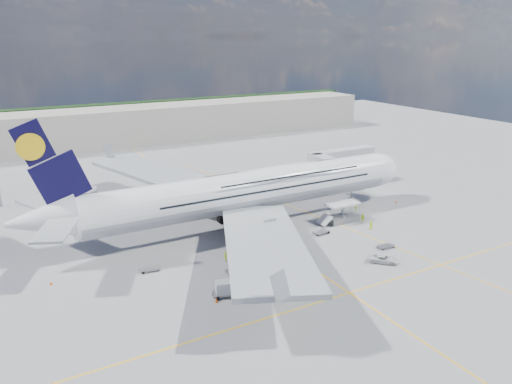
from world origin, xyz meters
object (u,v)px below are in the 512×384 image
catering_truck_inner (201,199)px  crew_tug (311,276)px  crew_nose (356,206)px  cone_wing_right_outer (216,300)px  cargo_loader (341,215)px  crew_wing (226,256)px  airliner (248,190)px  cone_wing_left_inner (188,208)px  cone_wing_right_inner (279,247)px  dolly_row_a (225,288)px  dolly_nose_near (321,232)px  cone_nose (396,202)px  baggage_tug (254,289)px  service_van (384,259)px  dolly_row_b (236,271)px  cone_tail (51,283)px  crew_loader (363,218)px  dolly_row_c (245,277)px  catering_truck_outer (83,192)px  dolly_nose_far (386,246)px  dolly_back (150,269)px  cone_wing_left_outer (147,197)px  crew_van (371,225)px  jet_bridge (338,160)px

catering_truck_inner → crew_tug: catering_truck_inner is taller
crew_nose → cone_wing_right_outer: size_ratio=3.10×
cargo_loader → crew_wing: 27.79m
airliner → cargo_loader: (16.56, -7.11, -5.62)m
cone_wing_left_inner → cone_wing_right_inner: bearing=-77.3°
dolly_row_a → dolly_nose_near: dolly_row_a is taller
cone_nose → catering_truck_inner: bearing=155.7°
baggage_tug → service_van: 22.84m
airliner → cone_wing_right_inner: bearing=-93.1°
service_van → cargo_loader: bearing=27.8°
dolly_row_b → cone_tail: 26.78m
cargo_loader → crew_loader: size_ratio=4.70×
dolly_row_a → dolly_nose_near: (25.08, 11.88, -0.82)m
airliner → dolly_row_c: bearing=-119.9°
airliner → cone_wing_right_inner: (-0.65, -12.21, -6.59)m
dolly_nose_near → crew_nose: crew_nose is taller
cargo_loader → catering_truck_outer: bearing=136.3°
dolly_nose_far → dolly_back: bearing=166.8°
baggage_tug → catering_truck_inner: 37.73m
airliner → cone_tail: airliner is taller
cone_wing_left_outer → baggage_tug: bearing=-90.5°
dolly_nose_near → dolly_nose_far: bearing=-73.9°
cargo_loader → crew_van: size_ratio=5.28×
dolly_row_b → dolly_nose_far: dolly_row_b is taller
catering_truck_outer → crew_van: 61.94m
jet_bridge → cone_nose: (4.10, -15.10, -6.59)m
dolly_row_c → dolly_back: size_ratio=1.06×
dolly_back → crew_wing: size_ratio=1.83×
baggage_tug → cone_wing_right_inner: 16.40m
dolly_nose_far → crew_loader: (4.44, 11.01, 0.58)m
cone_nose → cone_wing_left_inner: cone_wing_left_inner is taller
dolly_row_b → dolly_nose_far: 26.60m
crew_wing → crew_van: 29.47m
dolly_nose_far → cone_nose: cone_nose is taller
dolly_row_c → cone_wing_right_inner: (10.34, 6.88, -0.07)m
crew_van → dolly_nose_far: bearing=125.8°
catering_truck_outer → cone_wing_right_outer: 55.38m
cone_nose → cone_wing_right_outer: bearing=-159.5°
cone_nose → cone_wing_left_inner: (-40.24, 18.23, 0.04)m
jet_bridge → dolly_back: size_ratio=5.93×
service_van → crew_van: 14.36m
baggage_tug → cone_wing_right_inner: (11.46, 11.72, -0.56)m
jet_bridge → cargo_loader: jet_bridge is taller
service_van → crew_van: crew_van is taller
dolly_row_b → crew_wing: crew_wing is taller
dolly_nose_near → cone_wing_right_inner: (-10.00, -1.81, -0.07)m
cargo_loader → catering_truck_inner: catering_truck_inner is taller
dolly_row_b → cone_tail: (-24.97, 9.68, -0.10)m
cargo_loader → crew_van: bearing=-70.2°
cargo_loader → crew_tug: cargo_loader is taller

